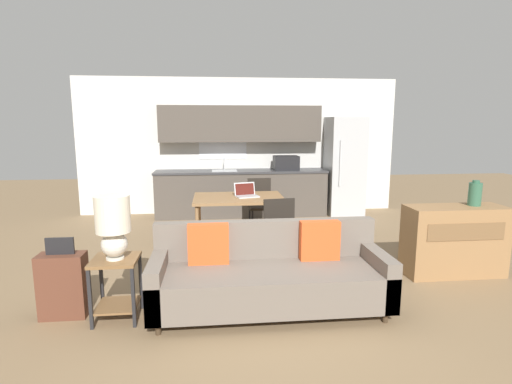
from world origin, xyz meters
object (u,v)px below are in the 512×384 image
object	(u,v)px
credenza	(454,241)
vase	(475,194)
dining_table	(239,201)
dining_chair_far_right	(260,202)
laptop	(246,193)
suitcase	(63,285)
couch	(269,275)
refrigerator	(344,166)
side_table	(116,279)
dining_chair_near_right	(276,227)
table_lamp	(113,223)

from	to	relation	value
credenza	vase	size ratio (longest dim) A/B	3.84
dining_table	dining_chair_far_right	distance (m)	0.91
laptop	suitcase	world-z (taller)	laptop
couch	dining_chair_far_right	size ratio (longest dim) A/B	2.54
dining_table	suitcase	xyz separation A→B (m)	(-1.79, -2.05, -0.36)
refrigerator	credenza	distance (m)	3.42
vase	suitcase	xyz separation A→B (m)	(-4.53, -0.66, -0.67)
couch	side_table	distance (m)	1.44
dining_chair_near_right	suitcase	size ratio (longest dim) A/B	1.15
side_table	laptop	xyz separation A→B (m)	(1.39, 2.17, 0.40)
vase	suitcase	distance (m)	4.63
couch	vase	world-z (taller)	vase
vase	suitcase	size ratio (longest dim) A/B	0.39
refrigerator	vase	bearing A→B (deg)	-81.48
dining_chair_near_right	dining_chair_far_right	bearing A→B (deg)	-97.65
dining_table	side_table	bearing A→B (deg)	-120.68
credenza	refrigerator	bearing A→B (deg)	94.50
dining_table	suitcase	size ratio (longest dim) A/B	1.70
refrigerator	credenza	world-z (taller)	refrigerator
table_lamp	vase	distance (m)	4.08
couch	laptop	xyz separation A→B (m)	(-0.05, 2.10, 0.45)
couch	credenza	world-z (taller)	couch
dining_chair_far_right	suitcase	bearing A→B (deg)	-130.47
dining_table	dining_chair_far_right	world-z (taller)	dining_chair_far_right
vase	dining_table	bearing A→B (deg)	153.15
couch	table_lamp	size ratio (longest dim) A/B	3.83
table_lamp	vase	xyz separation A→B (m)	(4.01, 0.77, 0.06)
side_table	dining_chair_near_right	xyz separation A→B (m)	(1.70, 1.30, 0.10)
couch	suitcase	xyz separation A→B (m)	(-1.95, 0.03, -0.03)
table_lamp	credenza	distance (m)	3.88
side_table	laptop	distance (m)	2.61
refrigerator	credenza	xyz separation A→B (m)	(0.26, -3.36, -0.54)
side_table	dining_chair_far_right	distance (m)	3.39
table_lamp	laptop	xyz separation A→B (m)	(1.38, 2.18, -0.13)
table_lamp	dining_chair_near_right	xyz separation A→B (m)	(1.70, 1.31, -0.43)
refrigerator	dining_chair_near_right	distance (m)	3.36
vase	laptop	distance (m)	2.99
refrigerator	dining_table	bearing A→B (deg)	-139.11
vase	side_table	bearing A→B (deg)	-169.31
couch	laptop	distance (m)	2.15
table_lamp	suitcase	world-z (taller)	table_lamp
refrigerator	dining_chair_far_right	xyz separation A→B (m)	(-1.83, -1.15, -0.47)
table_lamp	credenza	xyz separation A→B (m)	(3.78, 0.74, -0.51)
dining_table	couch	size ratio (longest dim) A/B	0.58
refrigerator	side_table	size ratio (longest dim) A/B	3.28
credenza	table_lamp	bearing A→B (deg)	-168.93
refrigerator	vase	xyz separation A→B (m)	(0.50, -3.33, 0.02)
couch	dining_chair_near_right	bearing A→B (deg)	77.97
side_table	credenza	distance (m)	3.85
dining_table	credenza	size ratio (longest dim) A/B	1.12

